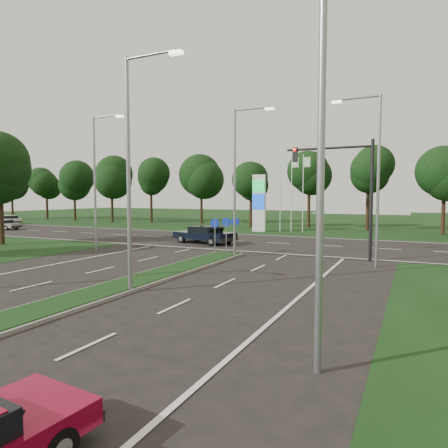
% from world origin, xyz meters
% --- Properties ---
extents(verge_far, '(160.00, 50.00, 0.02)m').
position_xyz_m(verge_far, '(0.00, 55.00, 0.00)').
color(verge_far, black).
rests_on(verge_far, ground).
extents(cross_road, '(160.00, 12.00, 0.02)m').
position_xyz_m(cross_road, '(0.00, 24.00, 0.00)').
color(cross_road, black).
rests_on(cross_road, ground).
extents(median_kerb, '(2.00, 26.00, 0.12)m').
position_xyz_m(median_kerb, '(0.00, 4.00, 0.06)').
color(median_kerb, slate).
rests_on(median_kerb, ground).
extents(streetlight_median_near, '(2.53, 0.22, 9.00)m').
position_xyz_m(streetlight_median_near, '(1.00, 6.00, 5.08)').
color(streetlight_median_near, gray).
rests_on(streetlight_median_near, ground).
extents(streetlight_median_far, '(2.53, 0.22, 9.00)m').
position_xyz_m(streetlight_median_far, '(1.00, 16.00, 5.08)').
color(streetlight_median_far, gray).
rests_on(streetlight_median_far, ground).
extents(streetlight_left_far, '(2.53, 0.22, 9.00)m').
position_xyz_m(streetlight_left_far, '(-8.30, 14.00, 5.08)').
color(streetlight_left_far, gray).
rests_on(streetlight_left_far, ground).
extents(streetlight_right_far, '(2.53, 0.22, 9.00)m').
position_xyz_m(streetlight_right_far, '(8.80, 16.00, 5.08)').
color(streetlight_right_far, gray).
rests_on(streetlight_right_far, ground).
extents(streetlight_right_near, '(2.53, 0.22, 9.00)m').
position_xyz_m(streetlight_right_near, '(8.80, 2.00, 5.08)').
color(streetlight_right_near, gray).
rests_on(streetlight_right_near, ground).
extents(traffic_signal, '(5.10, 0.42, 7.00)m').
position_xyz_m(traffic_signal, '(7.19, 18.00, 4.65)').
color(traffic_signal, black).
rests_on(traffic_signal, ground).
extents(median_signs, '(1.16, 1.76, 2.38)m').
position_xyz_m(median_signs, '(0.00, 16.40, 1.71)').
color(median_signs, gray).
rests_on(median_signs, ground).
extents(gas_pylon, '(5.80, 1.26, 8.00)m').
position_xyz_m(gas_pylon, '(-3.79, 33.05, 3.20)').
color(gas_pylon, silver).
rests_on(gas_pylon, ground).
extents(tree_left_far, '(5.20, 5.20, 8.86)m').
position_xyz_m(tree_left_far, '(-17.90, 13.93, 6.11)').
color(tree_left_far, black).
rests_on(tree_left_far, ground).
extents(treeline_far, '(6.00, 6.00, 9.90)m').
position_xyz_m(treeline_far, '(0.10, 39.93, 6.83)').
color(treeline_far, black).
rests_on(treeline_far, ground).
extents(navy_sedan, '(5.39, 3.23, 1.39)m').
position_xyz_m(navy_sedan, '(-4.18, 21.34, 0.74)').
color(navy_sedan, black).
rests_on(navy_sedan, ground).
extents(far_car_a, '(4.13, 2.50, 1.11)m').
position_xyz_m(far_car_a, '(-30.87, 23.02, 0.59)').
color(far_car_a, '#999999').
rests_on(far_car_a, ground).
extents(far_car_b, '(4.56, 3.20, 1.21)m').
position_xyz_m(far_car_b, '(-37.68, 28.99, 0.65)').
color(far_car_b, white).
rests_on(far_car_b, ground).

